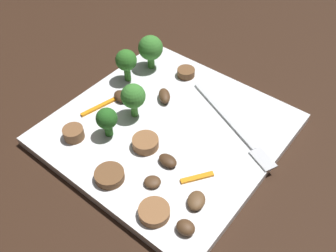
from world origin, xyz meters
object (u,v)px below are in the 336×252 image
object	(u,v)px
broccoli_floret_1	(151,48)
sausage_slice_4	(145,143)
broccoli_floret_0	(126,61)
sausage_slice_0	(74,133)
fork	(236,129)
mushroom_0	(122,96)
broccoli_floret_3	(107,119)
pepper_strip_2	(197,178)
sausage_slice_3	(154,212)
pepper_strip_0	(99,107)
mushroom_5	(152,182)
sausage_slice_1	(186,73)
plate	(168,129)
broccoli_floret_2	(133,97)
mushroom_4	(168,161)
mushroom_2	(186,227)
mushroom_1	(196,201)
mushroom_3	(164,96)
sausage_slice_2	(111,177)

from	to	relation	value
broccoli_floret_1	sausage_slice_4	size ratio (longest dim) A/B	1.62
broccoli_floret_0	sausage_slice_0	bearing A→B (deg)	-78.39
fork	mushroom_0	distance (m)	0.17
broccoli_floret_0	broccoli_floret_3	size ratio (longest dim) A/B	1.21
broccoli_floret_0	broccoli_floret_3	xyz separation A→B (m)	(0.06, -0.10, -0.01)
pepper_strip_2	fork	bearing A→B (deg)	93.33
sausage_slice_3	pepper_strip_0	xyz separation A→B (m)	(-0.17, 0.08, -0.00)
fork	mushroom_5	xyz separation A→B (m)	(-0.03, -0.14, 0.00)
sausage_slice_4	pepper_strip_2	size ratio (longest dim) A/B	0.83
broccoli_floret_0	sausage_slice_1	world-z (taller)	broccoli_floret_0
mushroom_5	plate	bearing A→B (deg)	117.75
broccoli_floret_2	mushroom_4	size ratio (longest dim) A/B	2.06
sausage_slice_4	mushroom_2	xyz separation A→B (m)	(0.11, -0.06, -0.00)
fork	mushroom_1	distance (m)	0.13
mushroom_0	pepper_strip_2	bearing A→B (deg)	-15.77
mushroom_4	sausage_slice_0	bearing A→B (deg)	-160.70
broccoli_floret_1	pepper_strip_2	bearing A→B (deg)	-35.58
sausage_slice_3	mushroom_3	size ratio (longest dim) A/B	1.15
mushroom_1	pepper_strip_2	world-z (taller)	mushroom_1
pepper_strip_0	mushroom_1	bearing A→B (deg)	-11.56
broccoli_floret_1	broccoli_floret_2	size ratio (longest dim) A/B	1.06
mushroom_0	mushroom_5	distance (m)	0.16
mushroom_0	mushroom_1	xyz separation A→B (m)	(0.19, -0.08, -0.00)
mushroom_3	plate	bearing A→B (deg)	-45.74
broccoli_floret_3	mushroom_2	size ratio (longest dim) A/B	2.06
plate	pepper_strip_2	bearing A→B (deg)	-29.47
sausage_slice_4	sausage_slice_0	bearing A→B (deg)	-150.64
broccoli_floret_2	sausage_slice_4	distance (m)	0.07
mushroom_2	mushroom_4	distance (m)	0.09
broccoli_floret_3	mushroom_4	size ratio (longest dim) A/B	1.72
sausage_slice_2	mushroom_5	xyz separation A→B (m)	(0.04, 0.03, -0.00)
sausage_slice_4	pepper_strip_2	xyz separation A→B (m)	(0.08, 0.00, -0.00)
mushroom_0	mushroom_2	world-z (taller)	mushroom_2
sausage_slice_3	sausage_slice_4	size ratio (longest dim) A/B	1.03
fork	sausage_slice_2	size ratio (longest dim) A/B	4.76
sausage_slice_0	sausage_slice_4	distance (m)	0.10
sausage_slice_2	mushroom_4	distance (m)	0.07
mushroom_1	mushroom_2	xyz separation A→B (m)	(0.01, -0.03, 0.00)
plate	mushroom_1	bearing A→B (deg)	-36.58
broccoli_floret_0	sausage_slice_2	distance (m)	0.19
sausage_slice_1	mushroom_4	size ratio (longest dim) A/B	1.09
broccoli_floret_3	sausage_slice_4	size ratio (longest dim) A/B	1.27
broccoli_floret_2	mushroom_1	size ratio (longest dim) A/B	2.00
sausage_slice_2	mushroom_1	xyz separation A→B (m)	(0.10, 0.04, -0.00)
broccoli_floret_2	fork	bearing A→B (deg)	26.91
mushroom_4	pepper_strip_2	xyz separation A→B (m)	(0.04, 0.00, -0.00)
plate	pepper_strip_0	world-z (taller)	pepper_strip_0
broccoli_floret_3	pepper_strip_0	bearing A→B (deg)	150.64
sausage_slice_2	sausage_slice_1	bearing A→B (deg)	102.95
broccoli_floret_2	sausage_slice_4	world-z (taller)	broccoli_floret_2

